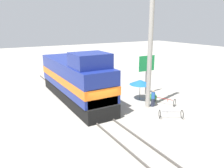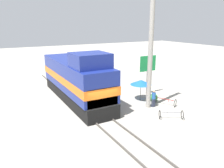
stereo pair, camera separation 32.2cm
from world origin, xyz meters
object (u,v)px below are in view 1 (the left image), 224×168
person_bystander (153,98)px  bicycle (164,101)px  locomotive (76,80)px  billboard_sign (147,66)px  vendor_umbrella (140,82)px  bicycle_spare (171,114)px  utility_pole (150,41)px

person_bystander → bicycle: person_bystander is taller
locomotive → billboard_sign: bearing=-13.9°
vendor_umbrella → bicycle: vendor_umbrella is taller
locomotive → bicycle_spare: bearing=-57.6°
person_bystander → locomotive: bearing=137.0°
person_bystander → bicycle_spare: (-0.48, -2.71, -0.48)m
bicycle → bicycle_spare: size_ratio=1.07×
vendor_umbrella → bicycle_spare: vendor_umbrella is taller
bicycle_spare → bicycle: bearing=177.6°
utility_pole → billboard_sign: size_ratio=2.81×
person_bystander → bicycle_spare: 2.79m
person_bystander → bicycle_spare: person_bystander is taller
utility_pole → billboard_sign: 4.69m
bicycle_spare → person_bystander: bearing=-158.3°
vendor_umbrella → person_bystander: vendor_umbrella is taller
locomotive → bicycle: bearing=-37.9°
utility_pole → bicycle_spare: bearing=-90.4°
billboard_sign → vendor_umbrella: bearing=-145.9°
vendor_umbrella → billboard_sign: size_ratio=0.51×
vendor_umbrella → bicycle_spare: bearing=-96.8°
vendor_umbrella → person_bystander: size_ratio=1.32×
billboard_sign → person_bystander: (-1.78, -3.22, -2.21)m
bicycle_spare → locomotive: bearing=-116.0°
billboard_sign → person_bystander: billboard_sign is taller
utility_pole → bicycle_spare: size_ratio=6.05×
billboard_sign → person_bystander: size_ratio=2.62×
locomotive → utility_pole: bearing=-44.4°
utility_pole → bicycle: (1.70, -0.34, -5.47)m
vendor_umbrella → person_bystander: bearing=-92.7°
vendor_umbrella → bicycle_spare: (-0.57, -4.80, -1.44)m
billboard_sign → bicycle: 4.35m
utility_pole → person_bystander: utility_pole is taller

